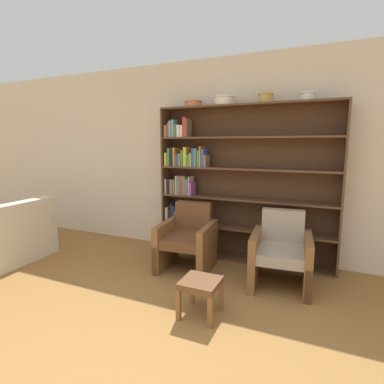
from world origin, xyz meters
TOP-DOWN VIEW (x-y plane):
  - wall_back at (0.00, 2.92)m, footprint 12.00×0.06m
  - bookshelf at (-0.14, 2.75)m, footprint 2.38×0.30m
  - bowl_copper at (-0.65, 2.73)m, footprint 0.25×0.25m
  - bowl_olive at (-0.21, 2.73)m, footprint 0.28×0.28m
  - bowl_brass at (0.33, 2.73)m, footprint 0.19×0.19m
  - bowl_slate at (0.82, 2.73)m, footprint 0.18×0.18m
  - armchair_leather at (-0.49, 2.18)m, footprint 0.69×0.73m
  - armchair_cushioned at (0.67, 2.18)m, footprint 0.70×0.73m
  - footstool at (0.08, 1.23)m, footprint 0.34×0.34m

SIDE VIEW (x-z plane):
  - footstool at x=0.08m, z-range 0.11..0.45m
  - armchair_leather at x=-0.49m, z-range -0.04..0.78m
  - armchair_cushioned at x=0.67m, z-range -0.04..0.78m
  - bookshelf at x=-0.14m, z-range -0.02..2.07m
  - wall_back at x=0.00m, z-range 0.00..2.75m
  - bowl_copper at x=-0.65m, z-range 2.09..2.18m
  - bowl_slate at x=0.82m, z-range 2.09..2.19m
  - bowl_olive at x=-0.21m, z-range 2.09..2.21m
  - bowl_brass at x=0.33m, z-range 2.09..2.21m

